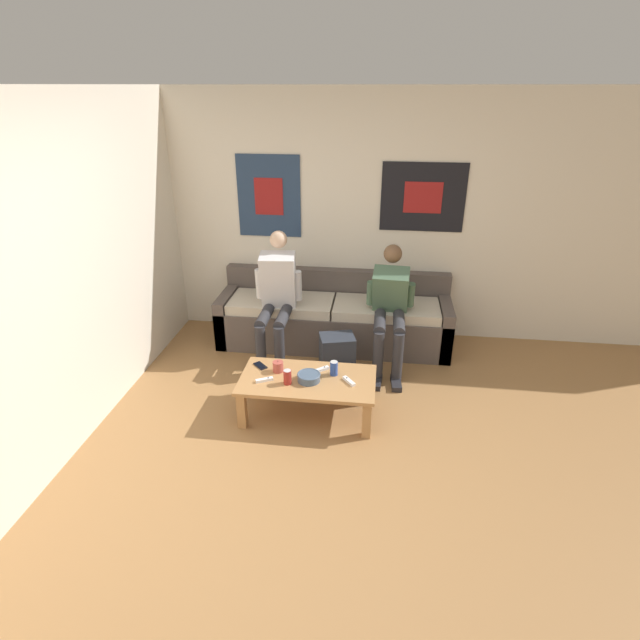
% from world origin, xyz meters
% --- Properties ---
extents(ground_plane, '(18.00, 18.00, 0.00)m').
position_xyz_m(ground_plane, '(0.00, 0.00, 0.00)').
color(ground_plane, '#9E7042').
extents(wall_back, '(10.00, 0.07, 2.55)m').
position_xyz_m(wall_back, '(0.00, 2.44, 1.28)').
color(wall_back, silver).
rests_on(wall_back, ground_plane).
extents(wall_left, '(0.05, 10.00, 2.55)m').
position_xyz_m(wall_left, '(-1.83, 0.00, 1.27)').
color(wall_left, silver).
rests_on(wall_left, ground_plane).
extents(couch, '(2.43, 0.70, 0.74)m').
position_xyz_m(couch, '(-0.03, 2.08, 0.28)').
color(couch, '#564C47').
rests_on(couch, ground_plane).
extents(coffee_table, '(1.12, 0.59, 0.35)m').
position_xyz_m(coffee_table, '(-0.11, 0.74, 0.29)').
color(coffee_table, '#B27F4C').
rests_on(coffee_table, ground_plane).
extents(person_seated_adult, '(0.47, 0.85, 1.27)m').
position_xyz_m(person_seated_adult, '(-0.56, 1.71, 0.68)').
color(person_seated_adult, '#2D2D33').
rests_on(person_seated_adult, ground_plane).
extents(person_seated_teen, '(0.47, 0.91, 1.15)m').
position_xyz_m(person_seated_teen, '(0.55, 1.73, 0.63)').
color(person_seated_teen, '#2D2D33').
rests_on(person_seated_teen, ground_plane).
extents(backpack, '(0.37, 0.33, 0.43)m').
position_xyz_m(backpack, '(0.08, 1.37, 0.21)').
color(backpack, '#282D38').
rests_on(backpack, ground_plane).
extents(ceramic_bowl, '(0.19, 0.19, 0.07)m').
position_xyz_m(ceramic_bowl, '(-0.10, 0.71, 0.39)').
color(ceramic_bowl, '#475B75').
rests_on(ceramic_bowl, coffee_table).
extents(pillar_candle, '(0.09, 0.09, 0.10)m').
position_xyz_m(pillar_candle, '(-0.37, 0.83, 0.40)').
color(pillar_candle, '#B24C42').
rests_on(pillar_candle, coffee_table).
extents(drink_can_blue, '(0.07, 0.07, 0.12)m').
position_xyz_m(drink_can_blue, '(0.10, 0.83, 0.41)').
color(drink_can_blue, '#28479E').
rests_on(drink_can_blue, coffee_table).
extents(drink_can_red, '(0.07, 0.07, 0.12)m').
position_xyz_m(drink_can_red, '(-0.26, 0.65, 0.41)').
color(drink_can_red, maroon).
rests_on(drink_can_red, coffee_table).
extents(game_controller_near_left, '(0.14, 0.10, 0.03)m').
position_xyz_m(game_controller_near_left, '(-0.46, 0.66, 0.36)').
color(game_controller_near_left, white).
rests_on(game_controller_near_left, coffee_table).
extents(game_controller_near_right, '(0.13, 0.12, 0.03)m').
position_xyz_m(game_controller_near_right, '(-0.01, 0.88, 0.36)').
color(game_controller_near_right, white).
rests_on(game_controller_near_right, coffee_table).
extents(game_controller_far_center, '(0.11, 0.13, 0.03)m').
position_xyz_m(game_controller_far_center, '(0.23, 0.73, 0.36)').
color(game_controller_far_center, white).
rests_on(game_controller_far_center, coffee_table).
extents(cell_phone, '(0.14, 0.14, 0.01)m').
position_xyz_m(cell_phone, '(-0.54, 0.89, 0.36)').
color(cell_phone, black).
rests_on(cell_phone, coffee_table).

